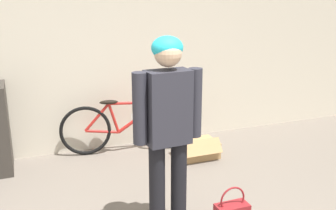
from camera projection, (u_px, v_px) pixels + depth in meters
wall_back at (87, 46)px, 4.65m from camera, size 8.00×0.07×2.60m
person at (168, 120)px, 3.02m from camera, size 0.56×0.23×1.60m
bicycle at (128, 126)px, 4.81m from camera, size 1.64×0.46×0.69m
cardboard_box at (197, 149)px, 4.72m from camera, size 0.48×0.41×0.26m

